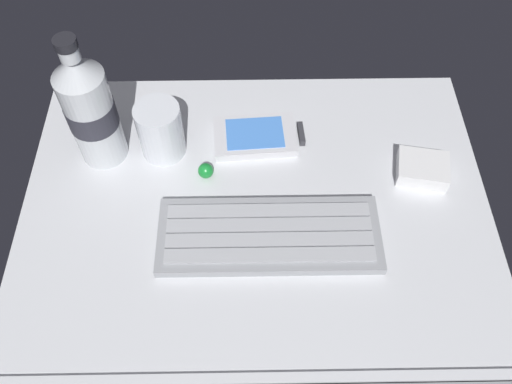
% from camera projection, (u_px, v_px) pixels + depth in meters
% --- Properties ---
extents(ground_plane, '(0.64, 0.48, 0.03)m').
position_uv_depth(ground_plane, '(256.00, 209.00, 0.74)').
color(ground_plane, silver).
extents(keyboard, '(0.29, 0.11, 0.02)m').
position_uv_depth(keyboard, '(269.00, 235.00, 0.70)').
color(keyboard, '#93969B').
rests_on(keyboard, ground_plane).
extents(handheld_device, '(0.13, 0.08, 0.02)m').
position_uv_depth(handheld_device, '(259.00, 136.00, 0.79)').
color(handheld_device, silver).
rests_on(handheld_device, ground_plane).
extents(juice_cup, '(0.06, 0.06, 0.09)m').
position_uv_depth(juice_cup, '(161.00, 132.00, 0.76)').
color(juice_cup, silver).
rests_on(juice_cup, ground_plane).
extents(water_bottle, '(0.07, 0.07, 0.21)m').
position_uv_depth(water_bottle, '(90.00, 110.00, 0.71)').
color(water_bottle, silver).
rests_on(water_bottle, ground_plane).
extents(charger_block, '(0.08, 0.07, 0.02)m').
position_uv_depth(charger_block, '(422.00, 169.00, 0.75)').
color(charger_block, white).
rests_on(charger_block, ground_plane).
extents(trackball_mouse, '(0.02, 0.02, 0.02)m').
position_uv_depth(trackball_mouse, '(206.00, 171.00, 0.75)').
color(trackball_mouse, '#198C33').
rests_on(trackball_mouse, ground_plane).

